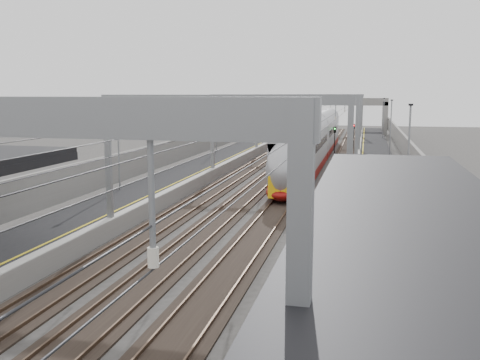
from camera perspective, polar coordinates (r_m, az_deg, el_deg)
The scene contains 13 objects.
platform_left at distance 51.65m, azimuth -3.81°, elevation 1.20°, with size 4.00×120.00×1.00m, color black.
platform_right at distance 49.44m, azimuth 14.22°, elevation 0.59°, with size 4.00×120.00×1.00m, color black.
tracks at distance 49.99m, azimuth 5.00°, elevation 0.40°, with size 11.40×140.00×0.20m.
overhead_line at distance 55.98m, azimuth 6.07°, elevation 7.59°, with size 13.00×140.00×6.60m.
canopy_right at distance 7.43m, azimuth 20.85°, elevation -11.49°, with size 4.40×30.00×4.24m.
overbridge at distance 104.17m, azimuth 9.42°, elevation 7.76°, with size 22.00×2.20×6.90m.
wall_left at distance 52.53m, azimuth -7.17°, elevation 2.50°, with size 0.30×120.00×3.20m, color gray.
wall_right at distance 49.46m, azimuth 17.98°, elevation 1.71°, with size 0.30×120.00×3.20m, color gray.
train at distance 59.36m, azimuth 7.84°, elevation 3.76°, with size 2.75×50.17×4.35m.
bench at distance 14.36m, azimuth 22.90°, elevation -16.76°, with size 0.54×1.72×0.88m.
signal_green at distance 69.81m, azimuth 3.11°, elevation 4.86°, with size 0.32×0.32×3.48m.
signal_red_near at distance 69.73m, azimuth 10.07°, elevation 4.73°, with size 0.32×0.32×3.48m.
signal_red_far at distance 77.17m, azimuth 12.02°, elevation 5.09°, with size 0.32×0.32×3.48m.
Camera 1 is at (6.98, -3.91, 7.63)m, focal length 40.00 mm.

